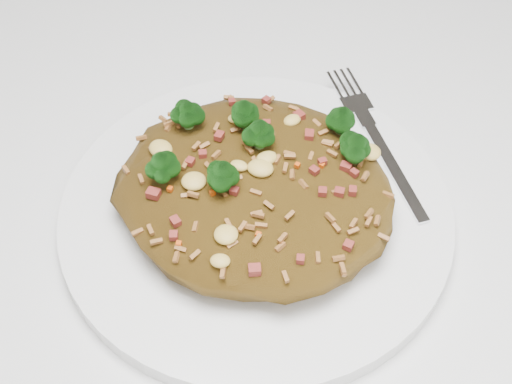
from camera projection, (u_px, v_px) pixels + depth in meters
dining_table at (219, 215)px, 0.61m from camera, size 1.20×0.80×0.75m
plate at (256, 213)px, 0.49m from camera, size 0.27×0.27×0.01m
fried_rice at (256, 181)px, 0.47m from camera, size 0.19×0.17×0.06m
fork at (381, 147)px, 0.52m from camera, size 0.11×0.14×0.00m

